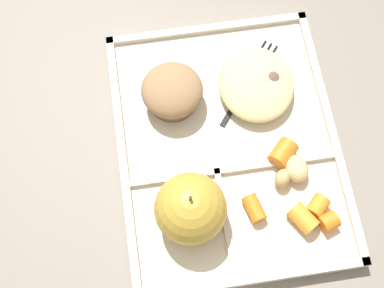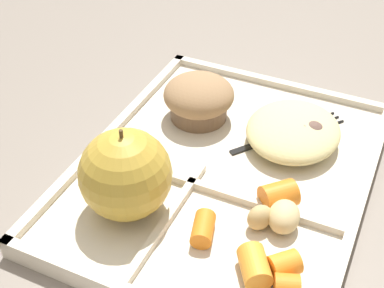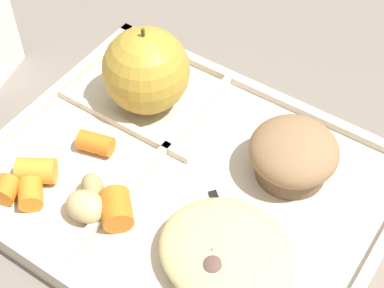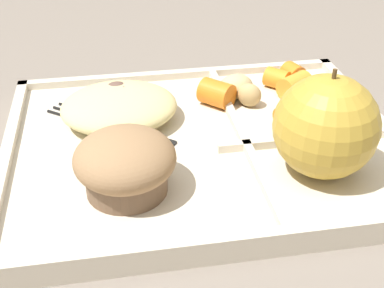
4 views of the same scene
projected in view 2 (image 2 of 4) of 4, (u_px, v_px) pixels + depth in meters
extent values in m
plane|color=slate|center=(224.00, 179.00, 0.59)|extent=(6.00, 6.00, 0.00)
cube|color=beige|center=(224.00, 174.00, 0.58)|extent=(0.37, 0.29, 0.01)
cube|color=beige|center=(359.00, 207.00, 0.53)|extent=(0.37, 0.01, 0.01)
cube|color=beige|center=(111.00, 132.00, 0.62)|extent=(0.37, 0.01, 0.01)
cube|color=beige|center=(277.00, 83.00, 0.70)|extent=(0.01, 0.29, 0.01)
cube|color=beige|center=(211.00, 189.00, 0.55)|extent=(0.01, 0.27, 0.01)
cube|color=beige|center=(168.00, 219.00, 0.52)|extent=(0.17, 0.01, 0.01)
sphere|color=#B79333|center=(125.00, 174.00, 0.50)|extent=(0.09, 0.09, 0.09)
cylinder|color=#4C381E|center=(121.00, 136.00, 0.48)|extent=(0.00, 0.00, 0.01)
cylinder|color=brown|center=(199.00, 109.00, 0.64)|extent=(0.07, 0.07, 0.02)
ellipsoid|color=#93704C|center=(199.00, 95.00, 0.63)|extent=(0.08, 0.08, 0.04)
cylinder|color=orange|center=(279.00, 196.00, 0.53)|extent=(0.04, 0.04, 0.03)
cylinder|color=orange|center=(203.00, 229.00, 0.50)|extent=(0.04, 0.03, 0.02)
cylinder|color=orange|center=(287.00, 287.00, 0.45)|extent=(0.03, 0.03, 0.02)
cylinder|color=orange|center=(284.00, 265.00, 0.46)|extent=(0.03, 0.03, 0.02)
cylinder|color=orange|center=(255.00, 266.00, 0.46)|extent=(0.04, 0.04, 0.02)
ellipsoid|color=tan|center=(284.00, 217.00, 0.51)|extent=(0.04, 0.03, 0.03)
ellipsoid|color=tan|center=(260.00, 217.00, 0.51)|extent=(0.03, 0.03, 0.03)
ellipsoid|color=#D6C684|center=(293.00, 131.00, 0.60)|extent=(0.12, 0.10, 0.03)
sphere|color=#755B4C|center=(302.00, 137.00, 0.60)|extent=(0.03, 0.03, 0.03)
sphere|color=brown|center=(299.00, 129.00, 0.61)|extent=(0.03, 0.03, 0.03)
sphere|color=brown|center=(312.00, 135.00, 0.60)|extent=(0.03, 0.03, 0.03)
cube|color=black|center=(267.00, 141.00, 0.61)|extent=(0.08, 0.07, 0.00)
cube|color=black|center=(314.00, 125.00, 0.64)|extent=(0.04, 0.04, 0.00)
cylinder|color=black|center=(337.00, 123.00, 0.64)|extent=(0.02, 0.01, 0.00)
cylinder|color=black|center=(332.00, 119.00, 0.65)|extent=(0.02, 0.01, 0.00)
cylinder|color=black|center=(327.00, 115.00, 0.65)|extent=(0.02, 0.01, 0.00)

